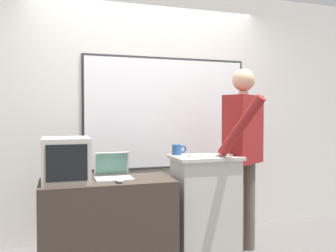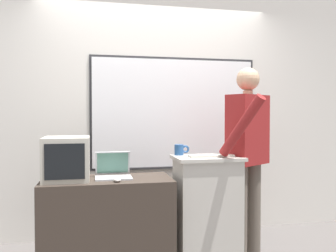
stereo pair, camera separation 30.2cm
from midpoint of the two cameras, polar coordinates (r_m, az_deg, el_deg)
name	(u,v)px [view 2 (the right image)]	position (r m, az deg, el deg)	size (l,w,h in m)	color
back_wall	(155,111)	(3.93, 0.15, 2.40)	(6.40, 0.17, 2.71)	silver
lectern_podium	(207,208)	(3.32, 8.95, -12.88)	(0.60, 0.43, 0.94)	#BCB7AD
side_desk	(107,224)	(3.12, -6.89, -15.44)	(1.08, 0.52, 0.77)	#382D26
person_presenter	(248,147)	(3.41, 15.19, -3.29)	(0.58, 0.72, 1.75)	brown
laptop	(113,170)	(3.08, -6.02, -7.08)	(0.30, 0.27, 0.22)	#B7BABF
wireless_keyboard	(211,156)	(3.19, 9.67, -4.75)	(0.40, 0.12, 0.02)	beige
computer_mouse_by_laptop	(117,180)	(2.88, -5.17, -8.59)	(0.06, 0.10, 0.03)	silver
crt_monitor	(67,158)	(3.01, -13.20, -5.09)	(0.37, 0.44, 0.35)	#BCB7A8
coffee_mug	(180,150)	(3.29, 4.54, -3.83)	(0.14, 0.08, 0.10)	#234C84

